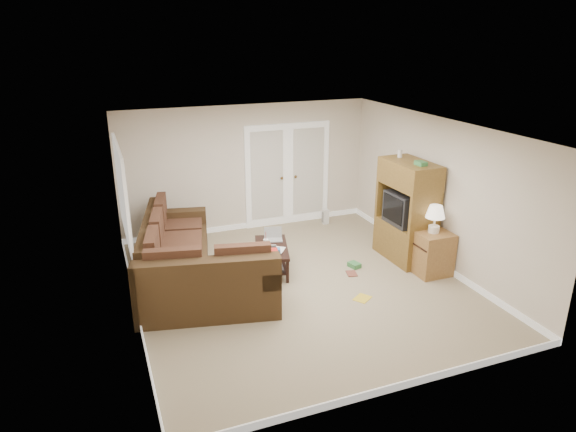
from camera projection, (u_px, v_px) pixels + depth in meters
name	position (u px, v px, depth m)	size (l,w,h in m)	color
floor	(299.00, 285.00, 8.14)	(5.50, 5.50, 0.00)	tan
ceiling	(301.00, 128.00, 7.29)	(5.00, 5.50, 0.02)	white
wall_left	(128.00, 233.00, 6.87)	(0.02, 5.50, 2.50)	beige
wall_right	(438.00, 193.00, 8.57)	(0.02, 5.50, 2.50)	beige
wall_back	(247.00, 168.00, 10.13)	(5.00, 0.02, 2.50)	beige
wall_front	(401.00, 293.00, 5.30)	(5.00, 0.02, 2.50)	beige
baseboards	(299.00, 282.00, 8.12)	(5.00, 5.50, 0.10)	white
french_doors	(288.00, 175.00, 10.46)	(1.80, 0.05, 2.13)	white
window_left	(122.00, 191.00, 7.66)	(0.05, 1.92, 1.42)	white
sectional_sofa	(189.00, 266.00, 7.96)	(2.19, 3.40, 0.94)	#3F2C18
coffee_table	(272.00, 257.00, 8.60)	(0.79, 1.15, 0.71)	black
tv_armoire	(407.00, 211.00, 8.84)	(0.62, 1.11, 1.88)	brown
side_cabinet	(432.00, 249.00, 8.43)	(0.56, 0.56, 1.18)	olive
space_heater	(326.00, 217.00, 10.70)	(0.12, 0.10, 0.31)	silver
floor_magazine	(362.00, 298.00, 7.74)	(0.27, 0.21, 0.01)	gold
floor_greenbox	(354.00, 265.00, 8.76)	(0.15, 0.20, 0.08)	#387B40
floor_book	(347.00, 274.00, 8.51)	(0.16, 0.22, 0.02)	brown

